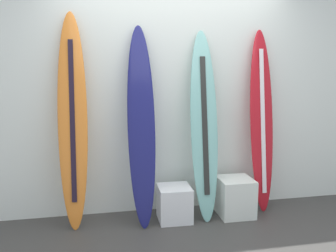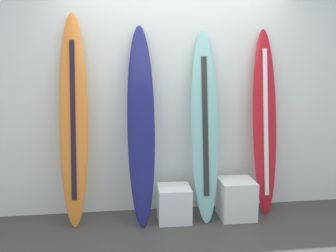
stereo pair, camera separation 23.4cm
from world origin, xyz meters
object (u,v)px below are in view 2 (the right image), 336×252
(surfboard_sunset, at_px, (74,121))
(display_block_center, at_px, (236,198))
(surfboard_navy, at_px, (141,125))
(surfboard_seafoam, at_px, (205,125))
(surfboard_crimson, at_px, (265,123))
(display_block_left, at_px, (174,203))

(surfboard_sunset, xyz_separation_m, display_block_center, (1.68, -0.11, -0.86))
(surfboard_sunset, xyz_separation_m, surfboard_navy, (0.67, -0.05, -0.05))
(surfboard_seafoam, height_order, display_block_center, surfboard_seafoam)
(surfboard_navy, bearing_deg, surfboard_sunset, 175.54)
(surfboard_navy, bearing_deg, surfboard_crimson, 3.46)
(surfboard_seafoam, distance_m, display_block_center, 0.86)
(surfboard_navy, relative_size, surfboard_seafoam, 1.02)
(surfboard_sunset, bearing_deg, surfboard_seafoam, -1.50)
(surfboard_navy, height_order, surfboard_crimson, surfboard_navy)
(surfboard_navy, distance_m, display_block_center, 1.29)
(surfboard_navy, height_order, display_block_center, surfboard_navy)
(surfboard_seafoam, bearing_deg, surfboard_sunset, 178.50)
(display_block_left, bearing_deg, surfboard_seafoam, 11.85)
(surfboard_crimson, bearing_deg, surfboard_navy, -176.54)
(surfboard_seafoam, distance_m, surfboard_crimson, 0.69)
(surfboard_navy, relative_size, surfboard_crimson, 1.01)
(surfboard_navy, bearing_deg, display_block_center, -3.37)
(display_block_center, bearing_deg, surfboard_crimson, 22.40)
(display_block_center, bearing_deg, surfboard_sunset, 176.19)
(surfboard_crimson, bearing_deg, surfboard_sunset, -179.18)
(surfboard_navy, xyz_separation_m, display_block_center, (1.01, -0.06, -0.81))
(surfboard_seafoam, relative_size, surfboard_crimson, 0.99)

